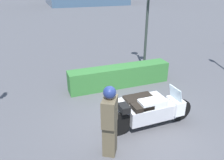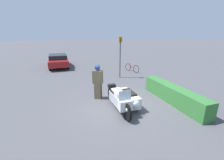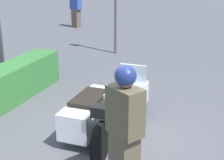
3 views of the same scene
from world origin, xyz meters
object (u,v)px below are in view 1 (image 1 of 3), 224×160
officer_rider (110,120)px  hedge_bush_curbside (120,76)px  police_motorcycle (147,108)px  twin_lamp_post (148,2)px

officer_rider → hedge_bush_curbside: 3.95m
police_motorcycle → twin_lamp_post: 5.18m
police_motorcycle → hedge_bush_curbside: size_ratio=0.65×
police_motorcycle → hedge_bush_curbside: bearing=85.5°
twin_lamp_post → police_motorcycle: bearing=-117.2°
hedge_bush_curbside → twin_lamp_post: 3.53m
officer_rider → twin_lamp_post: twin_lamp_post is taller
police_motorcycle → hedge_bush_curbside: (0.19, 2.63, -0.06)m
police_motorcycle → officer_rider: (-1.53, -0.88, 0.50)m
police_motorcycle → twin_lamp_post: twin_lamp_post is taller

